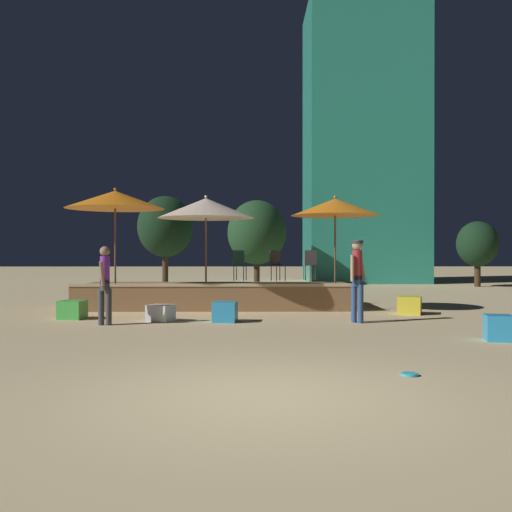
{
  "coord_description": "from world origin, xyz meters",
  "views": [
    {
      "loc": [
        -0.15,
        -6.24,
        1.58
      ],
      "look_at": [
        0.0,
        7.81,
        1.5
      ],
      "focal_mm": 40.0,
      "sensor_mm": 36.0,
      "label": 1
    }
  ],
  "objects_px": {
    "patio_umbrella_1": "(115,200)",
    "cube_seat_2": "(225,312)",
    "background_tree_0": "(165,227)",
    "bistro_chair_2": "(239,262)",
    "person_1": "(105,282)",
    "background_tree_2": "(478,244)",
    "patio_umbrella_2": "(335,207)",
    "bistro_chair_1": "(277,262)",
    "patio_umbrella_0": "(206,208)",
    "cube_seat_3": "(161,313)",
    "person_0": "(357,275)",
    "bistro_chair_0": "(310,262)",
    "cube_seat_1": "(498,328)",
    "cube_seat_4": "(410,305)",
    "background_tree_1": "(257,233)",
    "cube_seat_0": "(72,310)",
    "frisbee_disc": "(410,374)"
  },
  "relations": [
    {
      "from": "frisbee_disc",
      "to": "cube_seat_0",
      "type": "bearing_deg",
      "value": 134.76
    },
    {
      "from": "patio_umbrella_1",
      "to": "background_tree_0",
      "type": "bearing_deg",
      "value": 91.69
    },
    {
      "from": "patio_umbrella_0",
      "to": "cube_seat_0",
      "type": "distance_m",
      "value": 4.32
    },
    {
      "from": "patio_umbrella_1",
      "to": "background_tree_1",
      "type": "xyz_separation_m",
      "value": [
        4.0,
        11.46,
        -0.48
      ]
    },
    {
      "from": "person_0",
      "to": "background_tree_0",
      "type": "bearing_deg",
      "value": 161.99
    },
    {
      "from": "background_tree_2",
      "to": "bistro_chair_0",
      "type": "bearing_deg",
      "value": -133.51
    },
    {
      "from": "patio_umbrella_1",
      "to": "person_0",
      "type": "distance_m",
      "value": 6.93
    },
    {
      "from": "patio_umbrella_1",
      "to": "person_1",
      "type": "height_order",
      "value": "patio_umbrella_1"
    },
    {
      "from": "cube_seat_0",
      "to": "background_tree_1",
      "type": "relative_size",
      "value": 0.15
    },
    {
      "from": "person_1",
      "to": "background_tree_1",
      "type": "distance_m",
      "value": 15.01
    },
    {
      "from": "person_0",
      "to": "cube_seat_3",
      "type": "bearing_deg",
      "value": -136.45
    },
    {
      "from": "patio_umbrella_2",
      "to": "patio_umbrella_0",
      "type": "bearing_deg",
      "value": -176.41
    },
    {
      "from": "patio_umbrella_1",
      "to": "cube_seat_2",
      "type": "xyz_separation_m",
      "value": [
        3.09,
        -2.5,
        -2.79
      ]
    },
    {
      "from": "patio_umbrella_0",
      "to": "frisbee_disc",
      "type": "xyz_separation_m",
      "value": [
        3.24,
        -8.0,
        -2.76
      ]
    },
    {
      "from": "cube_seat_3",
      "to": "person_0",
      "type": "relative_size",
      "value": 0.35
    },
    {
      "from": "background_tree_0",
      "to": "background_tree_2",
      "type": "height_order",
      "value": "background_tree_0"
    },
    {
      "from": "patio_umbrella_0",
      "to": "person_1",
      "type": "xyz_separation_m",
      "value": [
        -1.99,
        -2.82,
        -1.84
      ]
    },
    {
      "from": "person_0",
      "to": "cube_seat_2",
      "type": "bearing_deg",
      "value": -135.97
    },
    {
      "from": "patio_umbrella_1",
      "to": "cube_seat_0",
      "type": "distance_m",
      "value": 3.42
    },
    {
      "from": "patio_umbrella_1",
      "to": "background_tree_1",
      "type": "relative_size",
      "value": 0.82
    },
    {
      "from": "cube_seat_0",
      "to": "bistro_chair_1",
      "type": "height_order",
      "value": "bistro_chair_1"
    },
    {
      "from": "cube_seat_4",
      "to": "person_1",
      "type": "height_order",
      "value": "person_1"
    },
    {
      "from": "cube_seat_0",
      "to": "patio_umbrella_0",
      "type": "bearing_deg",
      "value": 28.08
    },
    {
      "from": "cube_seat_2",
      "to": "cube_seat_3",
      "type": "bearing_deg",
      "value": 175.07
    },
    {
      "from": "cube_seat_1",
      "to": "cube_seat_4",
      "type": "xyz_separation_m",
      "value": [
        -0.34,
        4.48,
        -0.0
      ]
    },
    {
      "from": "cube_seat_0",
      "to": "bistro_chair_1",
      "type": "distance_m",
      "value": 6.11
    },
    {
      "from": "patio_umbrella_2",
      "to": "background_tree_2",
      "type": "xyz_separation_m",
      "value": [
        8.32,
        10.98,
        -0.84
      ]
    },
    {
      "from": "patio_umbrella_2",
      "to": "cube_seat_1",
      "type": "xyz_separation_m",
      "value": [
        2.14,
        -5.34,
        -2.59
      ]
    },
    {
      "from": "cube_seat_2",
      "to": "bistro_chair_2",
      "type": "xyz_separation_m",
      "value": [
        0.26,
        3.88,
        1.07
      ]
    },
    {
      "from": "patio_umbrella_2",
      "to": "background_tree_0",
      "type": "xyz_separation_m",
      "value": [
        -6.33,
        11.46,
        -0.01
      ]
    },
    {
      "from": "cube_seat_3",
      "to": "bistro_chair_0",
      "type": "height_order",
      "value": "bistro_chair_0"
    },
    {
      "from": "bistro_chair_1",
      "to": "background_tree_0",
      "type": "relative_size",
      "value": 0.21
    },
    {
      "from": "background_tree_1",
      "to": "bistro_chair_1",
      "type": "bearing_deg",
      "value": -87.35
    },
    {
      "from": "cube_seat_1",
      "to": "bistro_chair_0",
      "type": "distance_m",
      "value": 7.58
    },
    {
      "from": "cube_seat_2",
      "to": "bistro_chair_2",
      "type": "relative_size",
      "value": 0.65
    },
    {
      "from": "background_tree_0",
      "to": "background_tree_1",
      "type": "distance_m",
      "value": 4.34
    },
    {
      "from": "patio_umbrella_1",
      "to": "background_tree_1",
      "type": "height_order",
      "value": "background_tree_1"
    },
    {
      "from": "patio_umbrella_0",
      "to": "person_1",
      "type": "distance_m",
      "value": 3.91
    },
    {
      "from": "patio_umbrella_1",
      "to": "frisbee_disc",
      "type": "height_order",
      "value": "patio_umbrella_1"
    },
    {
      "from": "patio_umbrella_2",
      "to": "frisbee_disc",
      "type": "height_order",
      "value": "patio_umbrella_2"
    },
    {
      "from": "background_tree_0",
      "to": "background_tree_1",
      "type": "height_order",
      "value": "background_tree_0"
    },
    {
      "from": "person_1",
      "to": "background_tree_2",
      "type": "height_order",
      "value": "background_tree_2"
    },
    {
      "from": "patio_umbrella_1",
      "to": "bistro_chair_1",
      "type": "xyz_separation_m",
      "value": [
        4.46,
        1.41,
        -1.72
      ]
    },
    {
      "from": "patio_umbrella_0",
      "to": "background_tree_2",
      "type": "relative_size",
      "value": 1.02
    },
    {
      "from": "patio_umbrella_0",
      "to": "background_tree_1",
      "type": "distance_m",
      "value": 11.79
    },
    {
      "from": "patio_umbrella_2",
      "to": "background_tree_0",
      "type": "distance_m",
      "value": 13.09
    },
    {
      "from": "cube_seat_4",
      "to": "bistro_chair_2",
      "type": "distance_m",
      "value": 5.09
    },
    {
      "from": "background_tree_0",
      "to": "background_tree_2",
      "type": "relative_size",
      "value": 1.39
    },
    {
      "from": "cube_seat_3",
      "to": "cube_seat_0",
      "type": "bearing_deg",
      "value": 167.07
    },
    {
      "from": "patio_umbrella_1",
      "to": "cube_seat_2",
      "type": "bearing_deg",
      "value": -38.9
    }
  ]
}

